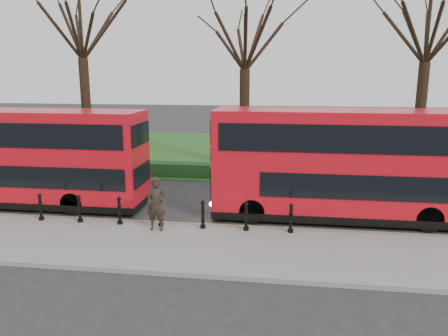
# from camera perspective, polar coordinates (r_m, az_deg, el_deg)

# --- Properties ---
(ground) EXTENTS (120.00, 120.00, 0.00)m
(ground) POSITION_cam_1_polar(r_m,az_deg,el_deg) (17.68, -7.06, -6.48)
(ground) COLOR #28282B
(ground) RESTS_ON ground
(pavement) EXTENTS (60.00, 4.00, 0.15)m
(pavement) POSITION_cam_1_polar(r_m,az_deg,el_deg) (14.97, -10.08, -9.86)
(pavement) COLOR gray
(pavement) RESTS_ON ground
(kerb) EXTENTS (60.00, 0.25, 0.16)m
(kerb) POSITION_cam_1_polar(r_m,az_deg,el_deg) (16.75, -7.96, -7.33)
(kerb) COLOR slate
(kerb) RESTS_ON ground
(grass_verge) EXTENTS (60.00, 18.00, 0.06)m
(grass_verge) POSITION_cam_1_polar(r_m,az_deg,el_deg) (31.95, -0.10, 2.21)
(grass_verge) COLOR #1D521B
(grass_verge) RESTS_ON ground
(hedge) EXTENTS (60.00, 0.90, 0.80)m
(hedge) POSITION_cam_1_polar(r_m,az_deg,el_deg) (23.95, -2.88, -0.37)
(hedge) COLOR black
(hedge) RESTS_ON ground
(yellow_line_outer) EXTENTS (60.00, 0.10, 0.01)m
(yellow_line_outer) POSITION_cam_1_polar(r_m,az_deg,el_deg) (17.04, -7.67, -7.21)
(yellow_line_outer) COLOR yellow
(yellow_line_outer) RESTS_ON ground
(yellow_line_inner) EXTENTS (60.00, 0.10, 0.01)m
(yellow_line_inner) POSITION_cam_1_polar(r_m,az_deg,el_deg) (17.22, -7.49, -6.99)
(yellow_line_inner) COLOR yellow
(yellow_line_inner) RESTS_ON ground
(tree_left) EXTENTS (7.61, 7.61, 11.89)m
(tree_left) POSITION_cam_1_polar(r_m,az_deg,el_deg) (29.10, -18.24, 17.65)
(tree_left) COLOR black
(tree_left) RESTS_ON ground
(tree_mid) EXTENTS (6.82, 6.82, 10.66)m
(tree_mid) POSITION_cam_1_polar(r_m,az_deg,el_deg) (26.32, 2.78, 16.86)
(tree_mid) COLOR black
(tree_mid) RESTS_ON ground
(tree_right) EXTENTS (7.24, 7.24, 11.32)m
(tree_right) POSITION_cam_1_polar(r_m,az_deg,el_deg) (27.31, 25.16, 16.61)
(tree_right) COLOR black
(tree_right) RESTS_ON ground
(bollard_row) EXTENTS (9.61, 0.15, 1.00)m
(bollard_row) POSITION_cam_1_polar(r_m,az_deg,el_deg) (16.24, -8.28, -5.83)
(bollard_row) COLOR black
(bollard_row) RESTS_ON pavement
(bus_lead) EXTENTS (10.39, 2.39, 4.13)m
(bus_lead) POSITION_cam_1_polar(r_m,az_deg,el_deg) (20.59, -24.53, 1.17)
(bus_lead) COLOR red
(bus_lead) RESTS_ON ground
(bus_rear) EXTENTS (10.79, 2.48, 4.29)m
(bus_rear) POSITION_cam_1_polar(r_m,az_deg,el_deg) (17.57, 16.48, 0.29)
(bus_rear) COLOR red
(bus_rear) RESTS_ON ground
(pedestrian) EXTENTS (0.74, 0.52, 1.93)m
(pedestrian) POSITION_cam_1_polar(r_m,az_deg,el_deg) (15.73, -8.83, -4.68)
(pedestrian) COLOR #2B221B
(pedestrian) RESTS_ON pavement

